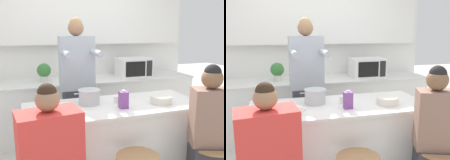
{
  "view_description": "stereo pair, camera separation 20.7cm",
  "coord_description": "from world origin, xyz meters",
  "views": [
    {
      "loc": [
        -0.86,
        -2.38,
        1.69
      ],
      "look_at": [
        0.0,
        0.08,
        1.16
      ],
      "focal_mm": 40.0,
      "sensor_mm": 36.0,
      "label": 1
    },
    {
      "loc": [
        -0.66,
        -2.44,
        1.69
      ],
      "look_at": [
        0.0,
        0.08,
        1.16
      ],
      "focal_mm": 40.0,
      "sensor_mm": 36.0,
      "label": 2
    }
  ],
  "objects": [
    {
      "name": "kitchen_island",
      "position": [
        0.0,
        0.0,
        0.46
      ],
      "size": [
        1.86,
        0.77,
        0.91
      ],
      "color": "black",
      "rests_on": "ground_plane"
    },
    {
      "name": "juice_carton",
      "position": [
        0.05,
        -0.14,
        1.0
      ],
      "size": [
        0.08,
        0.08,
        0.18
      ],
      "color": "#7A428E",
      "rests_on": "kitchen_island"
    },
    {
      "name": "person_seated_near",
      "position": [
        0.72,
        -0.6,
        0.65
      ],
      "size": [
        0.38,
        0.35,
        1.39
      ],
      "rotation": [
        0.0,
        0.0,
        -0.36
      ],
      "color": "#333338",
      "rests_on": "ground_plane"
    },
    {
      "name": "cooking_pot",
      "position": [
        -0.24,
        0.11,
        0.99
      ],
      "size": [
        0.32,
        0.23,
        0.16
      ],
      "color": "#B7BABC",
      "rests_on": "kitchen_island"
    },
    {
      "name": "fruit_bowl",
      "position": [
        0.49,
        -0.12,
        0.95
      ],
      "size": [
        0.23,
        0.23,
        0.08
      ],
      "color": "silver",
      "rests_on": "kitchen_island"
    },
    {
      "name": "coffee_cup_near",
      "position": [
        0.05,
        0.04,
        0.95
      ],
      "size": [
        0.11,
        0.08,
        0.08
      ],
      "color": "white",
      "rests_on": "kitchen_island"
    },
    {
      "name": "person_cooking",
      "position": [
        -0.26,
        0.67,
        0.91
      ],
      "size": [
        0.42,
        0.59,
        1.84
      ],
      "rotation": [
        0.0,
        0.0,
        0.0
      ],
      "color": "#383842",
      "rests_on": "ground_plane"
    },
    {
      "name": "potted_plant",
      "position": [
        -0.6,
        1.47,
        1.07
      ],
      "size": [
        0.21,
        0.21,
        0.28
      ],
      "color": "beige",
      "rests_on": "back_counter"
    },
    {
      "name": "wall_back",
      "position": [
        0.0,
        1.81,
        1.54
      ],
      "size": [
        3.99,
        0.22,
        2.7
      ],
      "color": "silver",
      "rests_on": "ground_plane"
    },
    {
      "name": "coffee_cup_far",
      "position": [
        -0.46,
        -0.22,
        0.95
      ],
      "size": [
        0.12,
        0.08,
        0.08
      ],
      "color": "white",
      "rests_on": "kitchen_island"
    },
    {
      "name": "microwave",
      "position": [
        0.86,
        1.42,
        1.06
      ],
      "size": [
        0.55,
        0.39,
        0.32
      ],
      "color": "white",
      "rests_on": "back_counter"
    },
    {
      "name": "back_counter",
      "position": [
        0.0,
        1.47,
        0.45
      ],
      "size": [
        3.7,
        0.71,
        0.9
      ],
      "color": "white",
      "rests_on": "ground_plane"
    }
  ]
}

